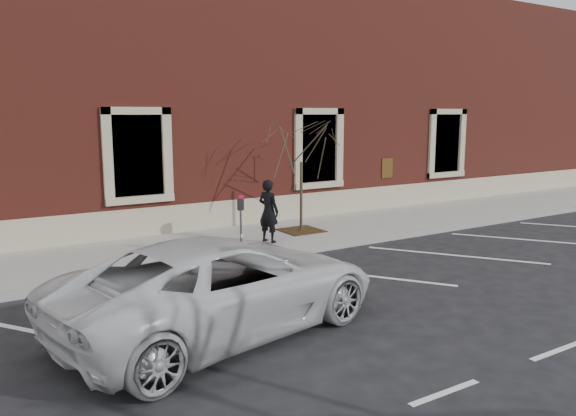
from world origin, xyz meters
TOP-DOWN VIEW (x-y plane):
  - ground at (0.00, 0.00)m, footprint 120.00×120.00m
  - sidewalk_near at (0.00, 1.75)m, footprint 40.00×3.50m
  - curb_near at (0.00, -0.05)m, footprint 40.00×0.12m
  - parking_stripes at (0.00, -2.20)m, footprint 28.00×4.40m
  - building_civic at (0.00, 7.74)m, footprint 40.00×8.62m
  - man at (-0.33, 1.04)m, footprint 0.60×0.72m
  - parking_meter at (-1.63, 0.12)m, footprint 0.13×0.10m
  - tree_grate at (1.18, 1.77)m, footprint 1.12×1.12m
  - sapling at (1.18, 1.77)m, footprint 2.19×2.19m
  - white_truck at (-3.89, -3.60)m, footprint 6.02×3.70m

SIDE VIEW (x-z plane):
  - ground at x=0.00m, z-range 0.00..0.00m
  - parking_stripes at x=0.00m, z-range 0.00..0.01m
  - sidewalk_near at x=0.00m, z-range 0.00..0.15m
  - curb_near at x=0.00m, z-range 0.00..0.15m
  - tree_grate at x=1.18m, z-range 0.15..0.18m
  - white_truck at x=-3.89m, z-range 0.00..1.56m
  - man at x=-0.33m, z-range 0.15..1.83m
  - parking_meter at x=-1.63m, z-range 0.44..1.90m
  - sapling at x=1.18m, z-range 0.88..4.53m
  - building_civic at x=0.00m, z-range 0.00..8.00m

